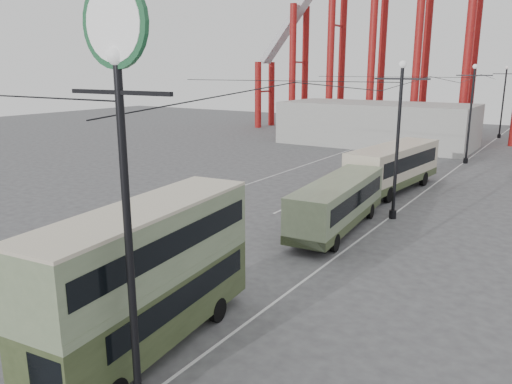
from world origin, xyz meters
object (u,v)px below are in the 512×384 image
Objects in this scene: lamp_post_near at (120,112)px; double_decker_bus at (148,271)px; single_decker_green at (338,202)px; single_decker_cream at (394,166)px; pedestrian at (295,219)px.

lamp_post_near is 6.01m from double_decker_bus.
single_decker_green is (-1.91, 17.09, -6.25)m from lamp_post_near.
double_decker_bus is 0.82× the size of single_decker_cream.
double_decker_bus is at bearing -94.82° from single_decker_green.
lamp_post_near reaches higher than single_decker_cream.
lamp_post_near is at bearing 99.52° from pedestrian.
pedestrian is (-3.48, 14.97, -6.94)m from lamp_post_near.
double_decker_bus is (-1.88, 2.38, -5.19)m from lamp_post_near.
lamp_post_near is at bearing -58.16° from double_decker_bus.
pedestrian is (-1.60, 12.59, -1.75)m from double_decker_bus.
double_decker_bus is 25.71m from single_decker_cream.
single_decker_green is 2.73m from pedestrian.
single_decker_cream is at bearing 87.32° from single_decker_green.
double_decker_bus is 14.74m from single_decker_green.
double_decker_bus is 4.94× the size of pedestrian.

